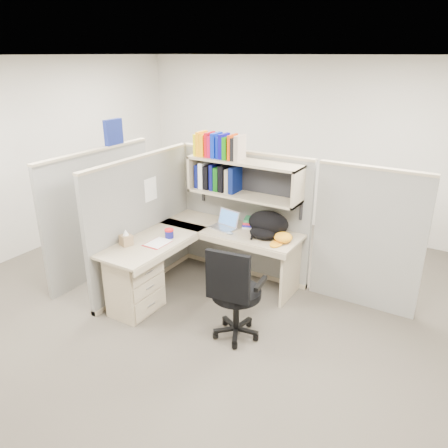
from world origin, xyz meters
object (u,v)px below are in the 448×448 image
Objects in this scene: laptop at (223,220)px; backpack at (266,225)px; snack_canister at (169,233)px; desk at (161,270)px; task_chair at (235,307)px.

backpack is at bearing 16.52° from laptop.
snack_canister is (-0.93, -0.61, -0.09)m from backpack.
backpack reaches higher than desk.
backpack is 4.61× the size of snack_canister.
backpack reaches higher than laptop.
desk is 1.67× the size of task_chair.
backpack reaches higher than snack_canister.
task_chair is (1.05, -0.15, -0.07)m from desk.
snack_canister is (-0.38, -0.56, -0.06)m from laptop.
desk is 3.57× the size of backpack.
task_chair is (0.17, -1.01, -0.51)m from backpack.
desk is at bearing -101.06° from laptop.
task_chair reaches higher than desk.
snack_canister is (-0.06, 0.25, 0.34)m from desk.
backpack is 1.12m from snack_canister.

